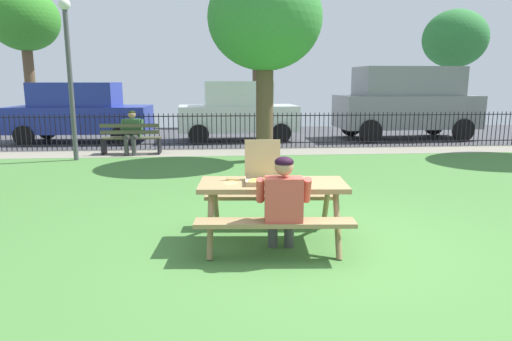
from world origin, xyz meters
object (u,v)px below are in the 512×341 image
object	(u,v)px
pizza_box_open	(263,174)
far_tree_center	(455,39)
tree_midground_right	(265,20)
far_tree_left	(24,21)
lamp_post_walkway	(69,63)
parked_car_far_left	(80,112)
far_tree_midleft	(256,23)
adult_at_table	(283,202)
parked_car_left	(238,111)
parked_car_center	(406,101)
park_bench_left	(131,139)
person_on_park_bench	(132,130)
pizza_slice_on_table	(231,182)
picnic_table_foreground	(273,196)

from	to	relation	value
pizza_box_open	far_tree_center	size ratio (longest dim) A/B	0.09
tree_midground_right	far_tree_center	world-z (taller)	far_tree_center
pizza_box_open	far_tree_left	bearing A→B (deg)	119.02
lamp_post_walkway	parked_car_far_left	xyz separation A→B (m)	(-0.86, 3.54, -1.41)
pizza_box_open	far_tree_center	distance (m)	19.66
parked_car_far_left	far_tree_midleft	world-z (taller)	far_tree_midleft
lamp_post_walkway	parked_car_far_left	world-z (taller)	lamp_post_walkway
adult_at_table	far_tree_left	size ratio (longest dim) A/B	0.20
tree_midground_right	parked_car_left	xyz separation A→B (m)	(-0.49, 4.01, -2.41)
pizza_box_open	far_tree_left	xyz separation A→B (m)	(-8.97, 16.17, 3.69)
pizza_box_open	parked_car_center	world-z (taller)	parked_car_center
park_bench_left	tree_midground_right	world-z (taller)	tree_midground_right
person_on_park_bench	lamp_post_walkway	distance (m)	2.34
pizza_slice_on_table	parked_car_far_left	world-z (taller)	parked_car_far_left
parked_car_left	adult_at_table	bearing A→B (deg)	-89.69
person_on_park_bench	far_tree_midleft	xyz separation A→B (m)	(4.17, 8.93, 3.94)
tree_midground_right	far_tree_left	world-z (taller)	far_tree_left
adult_at_table	far_tree_midleft	xyz separation A→B (m)	(1.09, 16.73, 3.94)
pizza_slice_on_table	person_on_park_bench	world-z (taller)	person_on_park_bench
far_tree_midleft	tree_midground_right	bearing A→B (deg)	-93.60
adult_at_table	lamp_post_walkway	bearing A→B (deg)	122.20
parked_car_center	far_tree_midleft	bearing A→B (deg)	126.70
parked_car_center	far_tree_center	size ratio (longest dim) A/B	0.90
park_bench_left	far_tree_center	world-z (taller)	far_tree_center
tree_midground_right	parked_car_left	size ratio (longest dim) A/B	1.18
parked_car_far_left	far_tree_center	size ratio (longest dim) A/B	0.84
person_on_park_bench	parked_car_left	xyz separation A→B (m)	(3.03, 2.66, 0.35)
person_on_park_bench	adult_at_table	bearing A→B (deg)	-68.42
picnic_table_foreground	far_tree_midleft	bearing A→B (deg)	85.96
person_on_park_bench	parked_car_center	distance (m)	9.26
pizza_slice_on_table	parked_car_left	size ratio (longest dim) A/B	0.07
person_on_park_bench	far_tree_left	bearing A→B (deg)	124.15
pizza_slice_on_table	parked_car_left	world-z (taller)	parked_car_left
pizza_box_open	parked_car_left	distance (m)	9.90
pizza_box_open	pizza_slice_on_table	world-z (taller)	pizza_box_open
parked_car_center	far_tree_center	distance (m)	8.34
parked_car_center	far_tree_left	size ratio (longest dim) A/B	0.80
parked_car_far_left	far_tree_midleft	xyz separation A→B (m)	(6.31, 6.27, 3.59)
adult_at_table	lamp_post_walkway	xyz separation A→B (m)	(-4.36, 6.93, 1.76)
pizza_box_open	park_bench_left	bearing A→B (deg)	112.17
far_tree_left	far_tree_midleft	world-z (taller)	far_tree_midleft
tree_midground_right	far_tree_midleft	world-z (taller)	far_tree_midleft
parked_car_far_left	parked_car_center	xyz separation A→B (m)	(10.98, -0.00, 0.30)
far_tree_left	far_tree_midleft	size ratio (longest dim) A/B	0.96
person_on_park_bench	far_tree_midleft	world-z (taller)	far_tree_midleft
parked_car_center	far_tree_left	bearing A→B (deg)	157.19
park_bench_left	lamp_post_walkway	bearing A→B (deg)	-145.36
parked_car_center	pizza_slice_on_table	bearing A→B (deg)	-122.56
pizza_slice_on_table	far_tree_midleft	distance (m)	16.70
parked_car_center	far_tree_left	distance (m)	16.49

